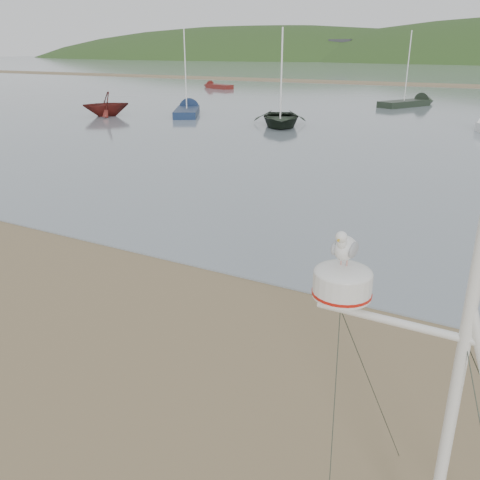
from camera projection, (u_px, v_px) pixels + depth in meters
The scene contains 7 objects.
ground at pixel (89, 366), 7.91m from camera, with size 560.00×560.00×0.00m, color #796446.
mast_rig at pixel (436, 455), 4.53m from camera, with size 2.27×2.42×5.12m.
boat_dark at pixel (281, 87), 31.23m from camera, with size 3.40×0.99×4.77m, color black.
boat_red at pixel (105, 93), 36.34m from camera, with size 2.80×1.71×3.24m, color #5D1A15.
sailboat_blue_near at pixel (189, 109), 38.63m from camera, with size 4.63×6.41×6.47m.
dinghy_red_far at pixel (214, 86), 63.03m from camera, with size 5.29×2.93×1.26m.
sailboat_dark_mid at pixel (416, 102), 43.71m from camera, with size 4.31×6.59×6.53m.
Camera 1 is at (5.31, -4.71, 4.64)m, focal length 38.00 mm.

